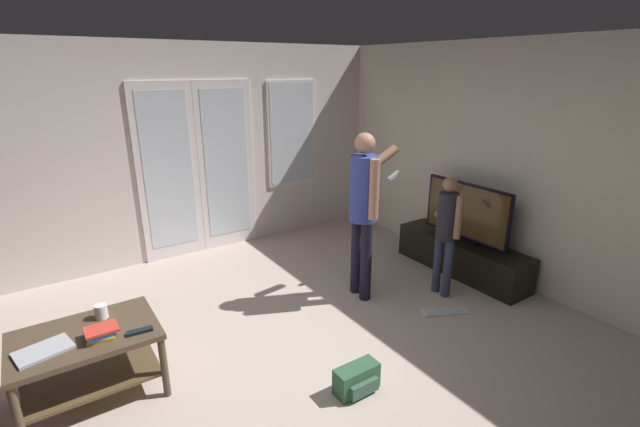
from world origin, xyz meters
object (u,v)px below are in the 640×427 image
Objects in this scene: book_stack at (101,333)px; person_child at (447,226)px; tv_stand at (462,256)px; laptop_closed at (43,350)px; cup_near_edge at (101,311)px; coffee_table at (88,351)px; loose_keyboard at (445,311)px; backpack at (357,379)px; tv_remote_black at (140,331)px; person_adult at (364,202)px; flat_screen_tv at (466,212)px.

person_child is at bearing -4.15° from book_stack.
book_stack is at bearing 179.83° from tv_stand.
laptop_closed is 3.06× the size of cup_near_edge.
person_child is 3.16m from cup_near_edge.
coffee_table is at bearing 178.05° from tv_stand.
coffee_table is at bearing 173.88° from person_child.
book_stack is at bearing -20.33° from laptop_closed.
person_child reaches higher than loose_keyboard.
loose_keyboard is (1.38, 0.38, -0.09)m from backpack.
backpack is 0.74× the size of loose_keyboard.
tv_remote_black is at bearing -25.20° from laptop_closed.
person_adult reaches higher than tv_stand.
tv_remote_black is at bearing -62.22° from cup_near_edge.
coffee_table reaches higher than backpack.
flat_screen_tv reaches higher than tv_remote_black.
loose_keyboard is 2.66× the size of tv_remote_black.
flat_screen_tv is at bearing 6.35° from tv_remote_black.
cup_near_edge is at bearing 175.66° from flat_screen_tv.
loose_keyboard is at bearing -10.15° from book_stack.
person_child is 11.89× the size of cup_near_edge.
person_child is 3.51m from laptop_closed.
book_stack is (-2.44, -0.22, -0.45)m from person_adult.
book_stack is (-1.51, 0.89, 0.46)m from backpack.
loose_keyboard is at bearing 15.28° from backpack.
loose_keyboard is at bearing -58.65° from person_adult.
person_adult is (-1.29, 0.22, 0.28)m from flat_screen_tv.
coffee_table is 0.28m from cup_near_edge.
flat_screen_tv reaches higher than laptop_closed.
loose_keyboard is (-0.84, -0.51, -0.72)m from flat_screen_tv.
book_stack is (0.34, -0.04, 0.03)m from laptop_closed.
tv_stand is 15.09× the size of cup_near_edge.
person_adult is at bearing 170.19° from flat_screen_tv.
loose_keyboard is 3.00m from cup_near_edge.
person_child is 3.17m from book_stack.
cup_near_edge is 0.62× the size of tv_remote_black.
laptop_closed is at bearing 172.90° from book_stack.
tv_remote_black reaches higher than coffee_table.
backpack is at bearing -158.01° from person_child.
loose_keyboard is (-0.84, -0.51, -0.19)m from tv_stand.
flat_screen_tv reaches higher than loose_keyboard.
flat_screen_tv is at bearing -9.81° from person_adult.
laptop_closed is (-1.84, 0.94, 0.43)m from backpack.
person_adult is 15.96× the size of cup_near_edge.
coffee_table is 2.07× the size of loose_keyboard.
laptop_closed is at bearing 179.25° from tv_stand.
person_adult is 1.32m from loose_keyboard.
backpack is 1.57m from tv_remote_black.
person_adult is at bearing 121.35° from loose_keyboard.
coffee_table is 0.41m from tv_remote_black.
person_adult is at bearing 148.05° from person_child.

